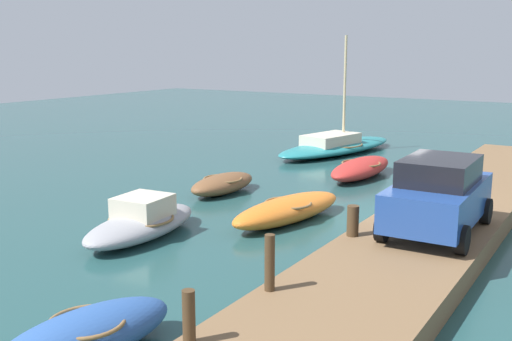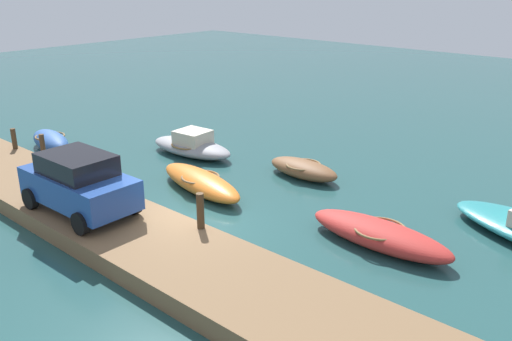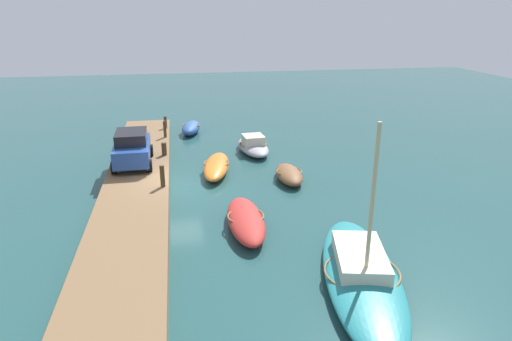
% 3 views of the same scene
% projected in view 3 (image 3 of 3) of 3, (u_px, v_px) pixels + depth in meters
% --- Properties ---
extents(ground_plane, '(84.00, 84.00, 0.00)m').
position_uv_depth(ground_plane, '(175.00, 187.00, 22.11)').
color(ground_plane, '#234C4C').
extents(dock_platform, '(24.60, 3.04, 0.54)m').
position_uv_depth(dock_platform, '(137.00, 184.00, 21.73)').
color(dock_platform, brown).
rests_on(dock_platform, ground_plane).
extents(motorboat_grey, '(4.13, 1.95, 1.08)m').
position_uv_depth(motorboat_grey, '(253.00, 146.00, 27.40)').
color(motorboat_grey, '#939399').
rests_on(motorboat_grey, ground_plane).
extents(sailboat_teal, '(8.02, 3.98, 5.40)m').
position_uv_depth(sailboat_teal, '(361.00, 272.00, 14.29)').
color(sailboat_teal, teal).
rests_on(sailboat_teal, ground_plane).
extents(rowboat_red, '(4.36, 1.51, 0.70)m').
position_uv_depth(rowboat_red, '(246.00, 220.00, 17.85)').
color(rowboat_red, '#B72D28').
rests_on(rowboat_red, ground_plane).
extents(dinghy_brown, '(3.04, 1.37, 0.64)m').
position_uv_depth(dinghy_brown, '(289.00, 174.00, 22.88)').
color(dinghy_brown, brown).
rests_on(dinghy_brown, ground_plane).
extents(rowboat_blue, '(3.22, 1.76, 0.78)m').
position_uv_depth(rowboat_blue, '(191.00, 128.00, 31.57)').
color(rowboat_blue, '#2D569E').
rests_on(rowboat_blue, ground_plane).
extents(rowboat_orange, '(4.50, 2.05, 0.70)m').
position_uv_depth(rowboat_orange, '(216.00, 166.00, 23.99)').
color(rowboat_orange, orange).
rests_on(rowboat_orange, ground_plane).
extents(mooring_post_west, '(0.19, 0.19, 0.83)m').
position_uv_depth(mooring_post_west, '(165.00, 122.00, 30.73)').
color(mooring_post_west, '#47331E').
rests_on(mooring_post_west, dock_platform).
extents(mooring_post_mid_west, '(0.19, 0.19, 1.05)m').
position_uv_depth(mooring_post_mid_west, '(165.00, 129.00, 28.53)').
color(mooring_post_mid_west, '#47331E').
rests_on(mooring_post_mid_west, dock_platform).
extents(mooring_post_mid_east, '(0.28, 0.28, 0.72)m').
position_uv_depth(mooring_post_mid_east, '(164.00, 149.00, 25.08)').
color(mooring_post_mid_east, '#47331E').
rests_on(mooring_post_mid_east, dock_platform).
extents(mooring_post_east, '(0.21, 0.21, 1.03)m').
position_uv_depth(mooring_post_east, '(162.00, 176.00, 20.57)').
color(mooring_post_east, '#47331E').
rests_on(mooring_post_east, dock_platform).
extents(parked_car, '(3.84, 2.04, 1.78)m').
position_uv_depth(parked_car, '(132.00, 148.00, 23.41)').
color(parked_car, '#234793').
rests_on(parked_car, dock_platform).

